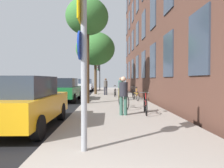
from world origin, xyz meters
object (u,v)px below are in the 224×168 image
object	(u,v)px
sign_post	(83,51)
traffic_light	(99,72)
bicycle_0	(145,105)
bicycle_1	(123,100)
pedestrian_0	(123,93)
pedestrian_2	(106,85)
tree_near	(87,18)
bicycle_4	(115,92)
bicycle_3	(134,93)
car_1	(64,89)
bicycle_2	(136,95)
pedestrian_1	(121,86)
car_0	(25,102)
bicycle_5	(121,91)
car_2	(85,85)
tree_far	(95,49)

from	to	relation	value
sign_post	traffic_light	world-z (taller)	sign_post
bicycle_0	bicycle_1	bearing A→B (deg)	114.89
bicycle_0	pedestrian_0	xyz separation A→B (m)	(-0.94, -0.32, 0.51)
bicycle_1	pedestrian_2	bearing A→B (deg)	95.95
tree_near	bicycle_4	size ratio (longest dim) A/B	3.77
bicycle_3	car_1	world-z (taller)	car_1
bicycle_0	bicycle_2	distance (m)	5.31
bicycle_3	pedestrian_1	world-z (taller)	pedestrian_1
bicycle_2	car_0	world-z (taller)	car_0
pedestrian_2	bicycle_4	bearing A→B (deg)	-60.92
tree_near	bicycle_2	xyz separation A→B (m)	(3.15, 1.56, -4.73)
bicycle_3	bicycle_5	size ratio (longest dim) A/B	0.96
tree_near	car_2	xyz separation A→B (m)	(-1.50, 13.67, -4.37)
car_1	pedestrian_2	bearing A→B (deg)	55.20
bicycle_2	sign_post	bearing A→B (deg)	-104.81
tree_far	pedestrian_2	size ratio (longest dim) A/B	3.90
car_1	sign_post	bearing A→B (deg)	-76.30
sign_post	bicycle_4	world-z (taller)	sign_post
bicycle_1	bicycle_3	bearing A→B (deg)	76.66
bicycle_5	car_2	size ratio (longest dim) A/B	0.45
tree_far	car_0	world-z (taller)	tree_far
bicycle_1	bicycle_3	world-z (taller)	bicycle_1
car_2	pedestrian_1	bearing A→B (deg)	-70.68
bicycle_1	bicycle_2	world-z (taller)	bicycle_1
pedestrian_1	car_1	world-z (taller)	pedestrian_1
car_2	traffic_light	bearing A→B (deg)	40.91
bicycle_4	car_1	xyz separation A→B (m)	(-3.73, -2.75, 0.36)
car_2	bicycle_0	bearing A→B (deg)	-76.33
bicycle_1	car_1	xyz separation A→B (m)	(-3.80, 4.25, 0.34)
car_0	bicycle_1	bearing A→B (deg)	46.90
car_1	bicycle_1	bearing A→B (deg)	-48.16
tree_far	bicycle_5	bearing A→B (deg)	-23.95
car_2	bicycle_3	bearing A→B (deg)	-65.44
bicycle_0	bicycle_4	world-z (taller)	bicycle_0
bicycle_4	car_1	distance (m)	4.65
tree_near	bicycle_3	xyz separation A→B (m)	(3.25, 3.29, -4.72)
bicycle_1	bicycle_3	xyz separation A→B (m)	(1.27, 5.37, -0.01)
sign_post	bicycle_4	bearing A→B (deg)	84.36
bicycle_3	bicycle_5	distance (m)	3.17
bicycle_0	car_1	size ratio (longest dim) A/B	0.39
bicycle_1	car_2	distance (m)	16.14
sign_post	tree_near	distance (m)	8.56
bicycle_1	bicycle_2	size ratio (longest dim) A/B	0.99
tree_far	bicycle_0	world-z (taller)	tree_far
bicycle_5	car_0	distance (m)	12.68
pedestrian_2	car_0	size ratio (longest dim) A/B	0.38
pedestrian_1	pedestrian_2	bearing A→B (deg)	108.88
tree_near	tree_far	world-z (taller)	tree_near
pedestrian_1	bicycle_5	bearing A→B (deg)	84.86
car_1	car_0	bearing A→B (deg)	-86.82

